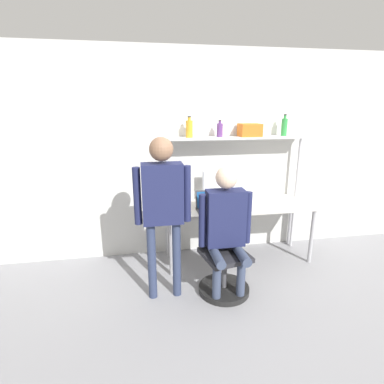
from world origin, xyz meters
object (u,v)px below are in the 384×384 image
(office_chair, at_px, (223,267))
(person_seated, at_px, (226,222))
(monitor, at_px, (225,184))
(bottle_purple, at_px, (220,130))
(person_standing, at_px, (163,199))
(cell_phone, at_px, (230,210))
(bottle_amber, at_px, (189,129))
(bottle_green, at_px, (284,127))
(storage_box, at_px, (250,130))
(laptop, at_px, (208,205))

(office_chair, xyz_separation_m, person_seated, (0.01, -0.04, 0.55))
(monitor, relative_size, person_seated, 0.43)
(office_chair, relative_size, bottle_purple, 4.41)
(monitor, relative_size, person_standing, 0.35)
(monitor, xyz_separation_m, person_seated, (-0.24, -0.91, -0.17))
(person_standing, bearing_deg, cell_phone, 29.62)
(office_chair, distance_m, bottle_amber, 1.70)
(person_seated, distance_m, bottle_amber, 1.30)
(office_chair, height_order, bottle_green, bottle_green)
(cell_phone, relative_size, storage_box, 0.55)
(bottle_amber, bearing_deg, monitor, -2.39)
(cell_phone, distance_m, person_standing, 1.04)
(bottle_green, distance_m, bottle_purple, 0.87)
(cell_phone, height_order, bottle_purple, bottle_purple)
(cell_phone, bearing_deg, bottle_purple, 98.01)
(cell_phone, distance_m, office_chair, 0.72)
(laptop, distance_m, cell_phone, 0.28)
(bottle_green, distance_m, storage_box, 0.47)
(person_seated, relative_size, bottle_purple, 6.73)
(laptop, relative_size, bottle_amber, 1.13)
(bottle_green, bearing_deg, person_standing, -152.27)
(laptop, distance_m, office_chair, 0.78)
(person_seated, bearing_deg, bottle_amber, 104.00)
(office_chair, xyz_separation_m, person_standing, (-0.64, 0.00, 0.81))
(person_seated, relative_size, person_standing, 0.82)
(person_seated, height_order, bottle_purple, bottle_purple)
(cell_phone, distance_m, person_seated, 0.58)
(office_chair, distance_m, bottle_purple, 1.68)
(storage_box, bearing_deg, person_seated, -121.00)
(laptop, relative_size, bottle_purple, 1.39)
(office_chair, bearing_deg, person_seated, -79.41)
(person_seated, bearing_deg, storage_box, 59.00)
(office_chair, xyz_separation_m, bottle_green, (1.04, 0.88, 1.44))
(person_standing, distance_m, bottle_amber, 1.16)
(office_chair, distance_m, bottle_green, 1.98)
(bottle_purple, xyz_separation_m, bottle_amber, (-0.39, -0.00, 0.02))
(laptop, bearing_deg, bottle_purple, 56.90)
(person_standing, bearing_deg, laptop, 43.01)
(monitor, bearing_deg, person_standing, -135.85)
(bottle_green, height_order, bottle_amber, bottle_green)
(bottle_green, distance_m, bottle_amber, 1.26)
(bottle_green, xyz_separation_m, bottle_purple, (-0.87, 0.00, -0.03))
(cell_phone, bearing_deg, laptop, 166.79)
(laptop, relative_size, cell_phone, 1.95)
(cell_phone, xyz_separation_m, office_chair, (-0.22, -0.49, -0.48))
(monitor, bearing_deg, cell_phone, -93.94)
(monitor, height_order, bottle_green, bottle_green)
(laptop, bearing_deg, person_seated, -84.72)
(monitor, bearing_deg, laptop, -133.68)
(bottle_purple, bearing_deg, cell_phone, -81.99)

